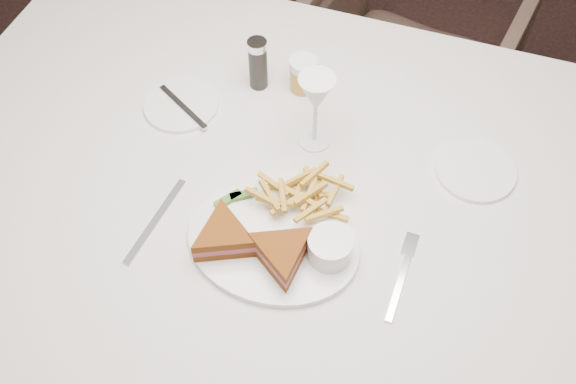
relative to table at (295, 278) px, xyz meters
The scene contains 3 objects.
table is the anchor object (origin of this frame).
chair_far 0.91m from the table, 86.96° to the left, with size 0.63×0.59×0.65m, color #4C372E.
table_setting 0.41m from the table, 98.26° to the right, with size 0.78×0.59×0.18m.
Camera 1 is at (0.10, -0.55, 1.77)m, focal length 40.00 mm.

